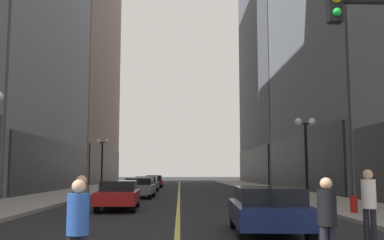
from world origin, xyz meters
TOP-DOWN VIEW (x-y plane):
  - ground_plane at (0.00, 35.00)m, footprint 200.00×200.00m
  - sidewalk_left at (-8.25, 35.00)m, footprint 4.50×78.00m
  - sidewalk_right at (8.25, 35.00)m, footprint 4.50×78.00m
  - lane_centre_stripe at (0.00, 35.00)m, footprint 0.16×70.00m
  - building_left_far at (-17.56, 60.00)m, footprint 14.32×26.00m
  - car_navy at (2.52, 7.69)m, footprint 2.10×4.36m
  - car_red at (-2.74, 16.03)m, footprint 1.91×4.52m
  - car_grey at (-2.60, 25.30)m, footprint 1.96×4.22m
  - car_green at (-2.78, 33.71)m, footprint 1.96×4.15m
  - car_maroon at (-2.75, 44.61)m, footprint 1.88×4.36m
  - pedestrian_in_black_coat at (2.68, 3.06)m, footprint 0.42×0.42m
  - pedestrian_with_orange_bag at (-1.95, 4.36)m, footprint 0.46×0.46m
  - pedestrian_in_blue_hoodie at (-1.49, 2.07)m, footprint 0.42×0.42m
  - pedestrian_in_white_shirt at (4.58, 5.79)m, footprint 0.46×0.46m
  - street_lamp_left_far at (-6.40, 32.64)m, footprint 1.06×0.36m
  - street_lamp_right_mid at (6.40, 17.49)m, footprint 1.06×0.36m
  - fire_hydrant_right at (6.90, 12.76)m, footprint 0.28×0.28m

SIDE VIEW (x-z plane):
  - ground_plane at x=0.00m, z-range 0.00..0.00m
  - lane_centre_stripe at x=0.00m, z-range 0.00..0.01m
  - sidewalk_left at x=-8.25m, z-range 0.00..0.15m
  - sidewalk_right at x=8.25m, z-range 0.00..0.15m
  - fire_hydrant_right at x=6.90m, z-range 0.00..0.80m
  - car_green at x=-2.78m, z-range 0.06..1.38m
  - car_red at x=-2.74m, z-range 0.06..1.38m
  - car_grey at x=-2.60m, z-range 0.06..1.38m
  - car_maroon at x=-2.75m, z-range 0.06..1.38m
  - car_navy at x=2.52m, z-range 0.06..1.38m
  - pedestrian_in_blue_hoodie at x=-1.49m, z-range 0.13..1.76m
  - pedestrian_in_black_coat at x=2.68m, z-range 0.13..1.78m
  - pedestrian_with_orange_bag at x=-1.95m, z-range 0.14..1.81m
  - pedestrian_in_white_shirt at x=4.58m, z-range 0.16..1.96m
  - street_lamp_left_far at x=-6.40m, z-range 1.04..5.47m
  - street_lamp_right_mid at x=6.40m, z-range 1.04..5.47m
  - building_left_far at x=-17.56m, z-range -0.08..51.07m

